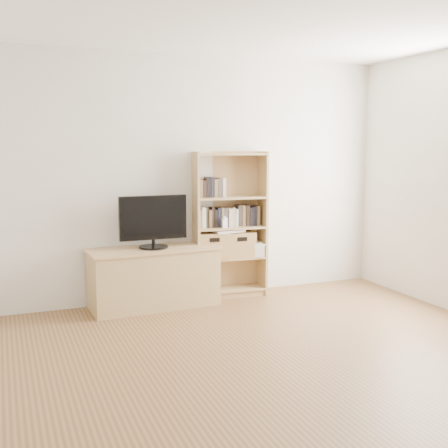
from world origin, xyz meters
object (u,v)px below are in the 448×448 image
tv_stand (154,279)px  basket_left (211,245)px  television (153,221)px  basket_right (238,244)px  bookshelf (230,225)px  laptop (227,231)px  baby_monitor (225,223)px

tv_stand → basket_left: bearing=6.2°
television → basket_right: television is taller
tv_stand → bookshelf: bearing=3.2°
tv_stand → laptop: size_ratio=3.91×
television → baby_monitor: bearing=2.3°
bookshelf → television: bookshelf is taller
bookshelf → television: bearing=-169.0°
basket_left → laptop: (0.17, -0.03, 0.15)m
bookshelf → laptop: bearing=-152.6°
baby_monitor → laptop: (0.06, 0.06, -0.09)m
laptop → television: bearing=-178.6°
basket_right → television: bearing=-169.7°
basket_right → laptop: (-0.14, -0.00, 0.16)m
television → basket_left: 0.75m
television → basket_right: 1.04m
bookshelf → laptop: (-0.04, -0.02, -0.06)m
television → basket_left: television is taller
basket_right → bookshelf: bearing=178.1°
television → baby_monitor: size_ratio=6.77×
tv_stand → television: bearing=176.7°
bookshelf → basket_left: size_ratio=4.67×
television → laptop: 0.87m
basket_right → laptop: laptop is taller
baby_monitor → laptop: 0.13m
tv_stand → television: (-0.00, 0.00, 0.59)m
baby_monitor → basket_right: bearing=14.2°
basket_left → bookshelf: bearing=2.8°
baby_monitor → laptop: baby_monitor is taller
bookshelf → basket_right: bearing=-2.6°
basket_left → basket_right: bearing=1.6°
bookshelf → basket_right: (0.10, -0.01, -0.22)m
television → laptop: television is taller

